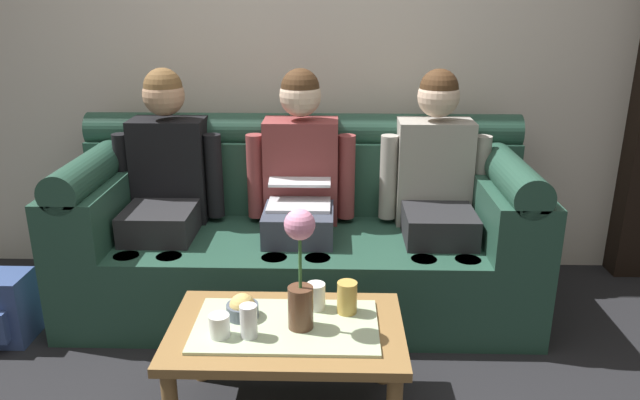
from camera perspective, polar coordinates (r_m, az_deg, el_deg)
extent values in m
cube|color=beige|center=(3.46, -1.50, 16.92)|extent=(6.00, 0.12, 2.90)
cube|color=#234738|center=(3.17, -1.87, -6.50)|extent=(2.32, 0.88, 0.42)
cube|color=#234738|center=(3.33, -1.62, 2.34)|extent=(2.32, 0.22, 0.40)
cylinder|color=#234738|center=(3.27, -1.66, 6.61)|extent=(2.32, 0.18, 0.18)
cube|color=#234738|center=(3.26, -20.13, -0.34)|extent=(0.28, 0.88, 0.28)
cylinder|color=#234738|center=(3.21, -20.50, 2.78)|extent=(0.18, 0.88, 0.18)
cube|color=#234738|center=(3.15, 16.93, -0.67)|extent=(0.28, 0.88, 0.28)
cylinder|color=#234738|center=(3.09, 17.26, 2.56)|extent=(0.18, 0.88, 0.18)
cube|color=#232326|center=(3.12, -14.70, -1.89)|extent=(0.34, 0.40, 0.15)
cylinder|color=#232326|center=(3.04, -17.41, -8.64)|extent=(0.12, 0.12, 0.42)
cylinder|color=#232326|center=(2.98, -13.72, -8.84)|extent=(0.12, 0.12, 0.42)
cube|color=black|center=(3.28, -13.87, 2.78)|extent=(0.38, 0.22, 0.54)
cylinder|color=black|center=(3.32, -17.94, 2.24)|extent=(0.09, 0.09, 0.44)
cylinder|color=black|center=(3.19, -9.95, 2.25)|extent=(0.09, 0.09, 0.44)
sphere|color=tan|center=(3.18, -14.52, 9.54)|extent=(0.21, 0.21, 0.21)
sphere|color=brown|center=(3.17, -14.58, 10.25)|extent=(0.19, 0.19, 0.19)
cube|color=#383D4C|center=(3.00, -1.99, -2.08)|extent=(0.34, 0.40, 0.15)
cylinder|color=#383D4C|center=(2.89, -4.24, -9.19)|extent=(0.12, 0.12, 0.42)
cylinder|color=#383D4C|center=(2.88, -0.23, -9.26)|extent=(0.12, 0.12, 0.42)
cube|color=brown|center=(3.17, -1.78, 2.77)|extent=(0.38, 0.22, 0.54)
cylinder|color=brown|center=(3.16, -6.08, 2.24)|extent=(0.09, 0.09, 0.44)
cylinder|color=brown|center=(3.13, 2.49, 2.19)|extent=(0.09, 0.09, 0.44)
sphere|color=beige|center=(3.06, -1.87, 9.79)|extent=(0.21, 0.21, 0.21)
sphere|color=#472D19|center=(3.06, -1.88, 10.53)|extent=(0.19, 0.19, 0.19)
cube|color=silver|center=(2.99, -1.99, -0.46)|extent=(0.31, 0.22, 0.02)
cube|color=silver|center=(3.09, -1.86, 2.30)|extent=(0.31, 0.21, 0.06)
cube|color=black|center=(3.08, -1.87, 2.21)|extent=(0.27, 0.18, 0.05)
cube|color=#232326|center=(3.04, 11.06, -2.17)|extent=(0.34, 0.40, 0.15)
cylinder|color=#232326|center=(2.91, 9.54, -9.26)|extent=(0.12, 0.12, 0.42)
cylinder|color=#232326|center=(2.94, 13.45, -9.18)|extent=(0.12, 0.12, 0.42)
cube|color=gray|center=(3.20, 10.61, 2.64)|extent=(0.38, 0.22, 0.54)
cylinder|color=gray|center=(3.14, 6.46, 2.14)|extent=(0.09, 0.09, 0.44)
cylinder|color=gray|center=(3.22, 14.83, 2.02)|extent=(0.09, 0.09, 0.44)
sphere|color=beige|center=(3.10, 11.11, 9.56)|extent=(0.21, 0.21, 0.21)
sphere|color=#472D19|center=(3.09, 11.15, 10.29)|extent=(0.19, 0.19, 0.19)
cube|color=olive|center=(2.31, -3.20, -12.26)|extent=(0.88, 0.56, 0.04)
cube|color=#B2C69E|center=(2.30, -3.21, -11.75)|extent=(0.68, 0.39, 0.01)
cylinder|color=olive|center=(2.67, -11.27, -12.97)|extent=(0.06, 0.06, 0.36)
cylinder|color=olive|center=(2.61, 6.04, -13.39)|extent=(0.06, 0.06, 0.36)
cylinder|color=brown|center=(2.24, -1.84, -10.08)|extent=(0.09, 0.09, 0.16)
cylinder|color=#3D7538|center=(2.16, -1.89, -5.82)|extent=(0.01, 0.01, 0.21)
sphere|color=pink|center=(2.10, -1.93, -2.32)|extent=(0.11, 0.11, 0.11)
cylinder|color=#4C5666|center=(2.35, -7.31, -10.30)|extent=(0.12, 0.12, 0.05)
sphere|color=#D8B766|center=(2.34, -7.33, -9.91)|extent=(0.10, 0.10, 0.10)
cylinder|color=silver|center=(2.21, -6.74, -11.27)|extent=(0.06, 0.06, 0.12)
cylinder|color=gold|center=(2.35, 2.57, -9.16)|extent=(0.08, 0.08, 0.13)
cylinder|color=white|center=(2.23, -9.45, -11.61)|extent=(0.07, 0.07, 0.08)
cylinder|color=white|center=(2.38, -0.40, -9.04)|extent=(0.07, 0.07, 0.10)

